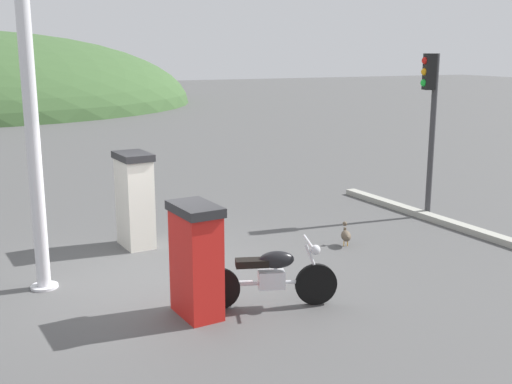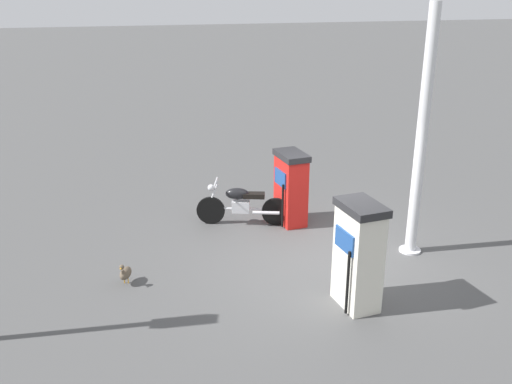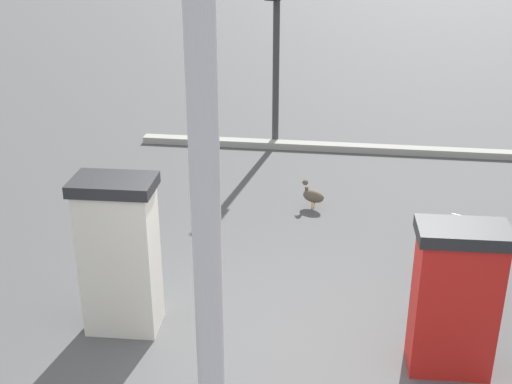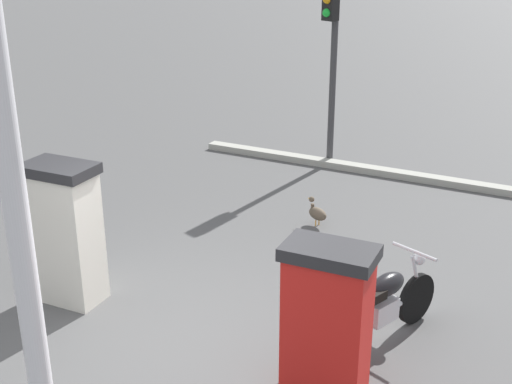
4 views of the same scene
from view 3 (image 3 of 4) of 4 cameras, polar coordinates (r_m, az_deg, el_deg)
The scene contains 8 objects.
ground_plane at distance 6.91m, azimuth 1.79°, elevation -13.40°, with size 120.00×120.00×0.00m, color #4C4C4C.
fuel_pump_near at distance 6.52m, azimuth 16.69°, elevation -8.76°, with size 0.58×0.88×1.52m.
fuel_pump_far at distance 6.95m, azimuth -11.63°, elevation -5.27°, with size 0.61×0.87×1.70m.
motorcycle_near_pump at distance 7.56m, azimuth 17.13°, elevation -6.96°, with size 1.86×0.81×0.93m.
wandering_duck at distance 9.86m, azimuth 4.91°, elevation -0.29°, with size 0.28×0.41×0.42m.
roadside_traffic_light at distance 11.94m, azimuth 1.61°, elevation 14.58°, with size 0.40×0.28×3.38m.
canopy_support_pole at distance 4.43m, azimuth -4.27°, elevation -3.30°, with size 0.40×0.40×4.44m.
road_edge_kerb at distance 12.33m, azimuth 6.96°, elevation 3.84°, with size 0.77×7.30×0.12m.
Camera 3 is at (-5.46, -0.95, 4.12)m, focal length 46.61 mm.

